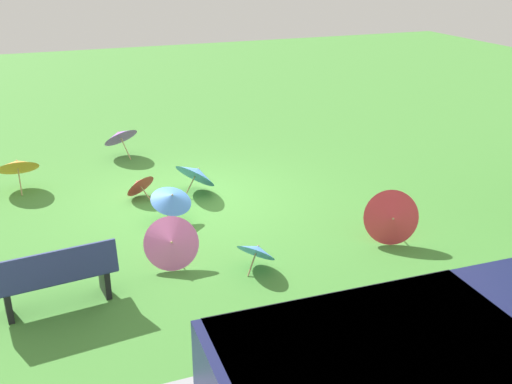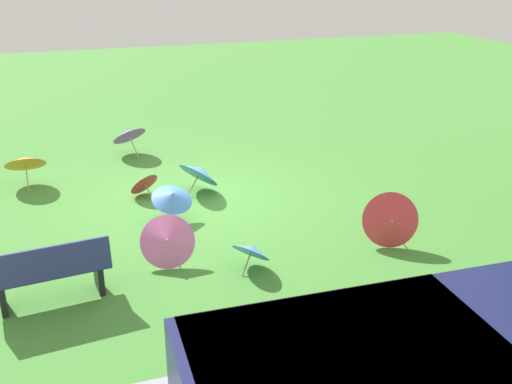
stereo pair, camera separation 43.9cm
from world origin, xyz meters
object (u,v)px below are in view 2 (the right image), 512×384
Objects in this scene: parasol_blue_1 at (172,197)px; parasol_blue_2 at (200,172)px; parasol_blue_0 at (252,250)px; parasol_red_1 at (391,221)px; parasol_orange_0 at (25,161)px; park_bench at (50,272)px; parasol_purple_1 at (128,133)px; parasol_red_0 at (143,182)px; parasol_pink_0 at (167,241)px.

parasol_blue_2 is (-0.79, -1.17, -0.03)m from parasol_blue_1.
parasol_red_1 is at bearing -179.94° from parasol_blue_0.
parasol_red_1 is (-5.65, 4.76, -0.08)m from parasol_orange_0.
parasol_red_1 reaches higher than parasol_blue_1.
park_bench reaches higher than parasol_purple_1.
parasol_red_0 is 0.68× the size of parasol_blue_2.
parasol_red_0 is at bearing -71.89° from parasol_blue_0.
parasol_blue_0 is (-1.18, 0.55, -0.07)m from parasol_pink_0.
parasol_blue_2 is at bearing -113.29° from parasol_pink_0.
parasol_pink_0 is at bearing -8.80° from parasol_red_1.
parasol_blue_0 is 3.29m from parasol_blue_2.
parasol_blue_0 is at bearing 99.57° from parasol_purple_1.
parasol_red_0 is (0.09, 2.71, -0.22)m from parasol_purple_1.
parasol_red_0 is at bearing 148.61° from parasol_orange_0.
parasol_red_1 is at bearing 146.08° from parasol_blue_1.
parasol_orange_0 is 0.76× the size of parasol_blue_2.
parasol_red_0 is 1.15m from parasol_blue_2.
parasol_pink_0 is 3.58m from parasol_red_1.
parasol_blue_2 is at bearing 172.15° from parasol_red_0.
parasol_purple_1 is 3.05m from parasol_blue_2.
parasol_red_1 is (-3.15, 2.12, -0.00)m from parasol_blue_1.
parasol_orange_0 is at bearing -55.39° from parasol_blue_0.
parasol_pink_0 reaches higher than parasol_blue_1.
parasol_red_1 is 0.90× the size of parasol_blue_2.
parasol_blue_2 is at bearing 109.91° from parasol_purple_1.
parasol_purple_1 is at bearing -86.46° from parasol_blue_1.
parasol_blue_1 is at bearing -103.91° from parasol_pink_0.
parasol_blue_0 is at bearing 0.06° from parasol_red_1.
park_bench is 4.39m from parasol_blue_2.
parasol_orange_0 is (0.40, -4.78, 0.07)m from park_bench.
parasol_pink_0 is 4.71m from parasol_orange_0.
park_bench is 1.66× the size of parasol_red_1.
parasol_blue_0 is (-1.04, 6.15, -0.19)m from parasol_purple_1.
park_bench is 1.49× the size of parasol_blue_2.
parasol_red_0 is at bearing 88.13° from parasol_purple_1.
parasol_purple_1 reaches higher than parasol_blue_2.
parasol_purple_1 is 2.64m from parasol_orange_0.
parasol_pink_0 is 1.11× the size of parasol_orange_0.
parasol_orange_0 is 3.63m from parasol_blue_1.
parasol_blue_2 reaches higher than parasol_blue_0.
parasol_blue_1 is (-0.25, 4.03, -0.06)m from parasol_purple_1.
park_bench is at bearing 45.70° from parasol_blue_1.
parasol_orange_0 is 1.04× the size of parasol_blue_0.
parasol_pink_0 is at bearing 88.57° from parasol_purple_1.
parasol_orange_0 is 0.84× the size of parasol_red_1.
parasol_pink_0 is 2.98m from parasol_blue_2.
parasol_pink_0 is 1.23× the size of parasol_red_0.
parasol_pink_0 is at bearing 116.59° from parasol_orange_0.
parasol_purple_1 is at bearing -70.09° from parasol_blue_2.
parasol_red_1 is at bearing 135.40° from parasol_red_0.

